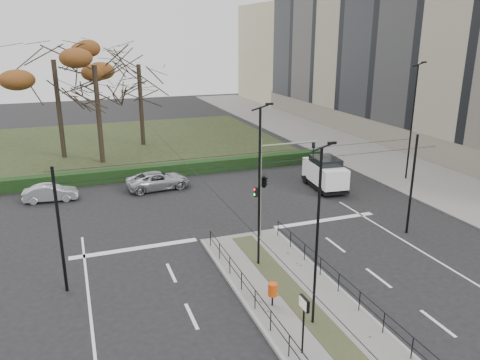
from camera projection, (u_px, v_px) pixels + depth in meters
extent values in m
plane|color=black|center=(274.00, 275.00, 23.07)|extent=(140.00, 140.00, 0.00)
cube|color=slate|center=(297.00, 300.00, 20.81)|extent=(4.40, 15.00, 0.14)
cube|color=slate|center=(345.00, 148.00, 48.68)|extent=(8.00, 90.00, 0.14)
cube|color=black|center=(99.00, 145.00, 49.74)|extent=(38.00, 26.00, 0.10)
cube|color=black|center=(111.00, 175.00, 37.60)|extent=(38.00, 1.00, 1.00)
cube|color=tan|center=(420.00, 57.00, 51.09)|extent=(12.00, 52.00, 18.00)
cube|color=#212329|center=(374.00, 49.00, 48.83)|extent=(0.10, 50.96, 14.76)
cylinder|color=black|center=(210.00, 239.00, 25.80)|extent=(0.04, 0.04, 0.90)
cylinder|color=black|center=(278.00, 228.00, 27.15)|extent=(0.04, 0.04, 0.90)
cylinder|color=black|center=(255.00, 290.00, 19.75)|extent=(0.04, 13.20, 0.04)
cylinder|color=black|center=(339.00, 274.00, 21.10)|extent=(0.04, 13.20, 0.04)
cylinder|color=black|center=(60.00, 231.00, 20.80)|extent=(0.14, 0.14, 6.00)
cylinder|color=black|center=(412.00, 185.00, 27.12)|extent=(0.14, 0.14, 6.00)
cylinder|color=black|center=(268.00, 163.00, 22.32)|extent=(20.00, 0.02, 0.02)
cylinder|color=black|center=(252.00, 153.00, 24.11)|extent=(20.00, 0.02, 0.02)
cylinder|color=black|center=(217.00, 194.00, 18.54)|extent=(0.02, 34.00, 0.02)
cylinder|color=black|center=(366.00, 177.00, 20.85)|extent=(0.02, 34.00, 0.02)
cylinder|color=#64775C|center=(260.00, 188.00, 26.55)|extent=(0.18, 0.18, 5.76)
cylinder|color=#64775C|center=(289.00, 144.00, 26.41)|extent=(3.55, 0.11, 0.11)
imported|color=black|center=(313.00, 151.00, 27.08)|extent=(0.19, 0.22, 1.00)
imported|color=black|center=(264.00, 180.00, 26.50)|extent=(0.79, 2.25, 0.89)
cube|color=black|center=(257.00, 192.00, 26.55)|extent=(0.24, 0.18, 0.55)
sphere|color=#FF0C0C|center=(255.00, 189.00, 26.47)|extent=(0.12, 0.12, 0.12)
sphere|color=#0CE533|center=(255.00, 194.00, 26.56)|extent=(0.12, 0.12, 0.12)
cylinder|color=black|center=(272.00, 300.00, 20.19)|extent=(0.08, 0.08, 0.51)
cylinder|color=#CB430B|center=(273.00, 290.00, 20.04)|extent=(0.41, 0.41, 0.56)
cylinder|color=black|center=(303.00, 327.00, 16.93)|extent=(0.08, 0.08, 2.19)
cube|color=black|center=(304.00, 303.00, 16.63)|extent=(0.11, 0.60, 0.46)
cube|color=silver|center=(303.00, 304.00, 16.61)|extent=(0.02, 0.53, 0.38)
cylinder|color=black|center=(317.00, 240.00, 17.98)|extent=(0.11, 0.11, 7.32)
cube|color=black|center=(332.00, 143.00, 16.98)|extent=(0.32, 0.13, 0.09)
cylinder|color=black|center=(259.00, 190.00, 22.76)|extent=(0.12, 0.12, 8.00)
cube|color=black|center=(269.00, 104.00, 21.67)|extent=(0.35, 0.14, 0.10)
cylinder|color=black|center=(412.00, 123.00, 36.75)|extent=(0.14, 0.14, 9.02)
cube|color=black|center=(424.00, 62.00, 35.51)|extent=(0.39, 0.16, 0.11)
imported|color=#A0A3A7|center=(51.00, 193.00, 33.19)|extent=(3.77, 1.56, 1.21)
imported|color=#A0A3A7|center=(158.00, 180.00, 35.78)|extent=(5.00, 2.64, 1.34)
cube|color=white|center=(325.00, 173.00, 35.70)|extent=(2.36, 4.69, 1.46)
cube|color=black|center=(325.00, 162.00, 35.44)|extent=(1.99, 2.65, 0.68)
cube|color=black|center=(324.00, 185.00, 35.98)|extent=(2.40, 4.78, 0.18)
cylinder|color=black|center=(344.00, 189.00, 34.81)|extent=(0.29, 0.68, 0.66)
cylinder|color=black|center=(321.00, 191.00, 34.36)|extent=(0.29, 0.68, 0.66)
cylinder|color=black|center=(327.00, 178.00, 37.57)|extent=(0.29, 0.68, 0.66)
cylinder|color=black|center=(305.00, 180.00, 37.12)|extent=(0.29, 0.68, 0.66)
cylinder|color=black|center=(59.00, 110.00, 43.51)|extent=(0.44, 0.44, 9.07)
ellipsoid|color=#543013|center=(53.00, 60.00, 42.16)|extent=(9.33, 9.33, 5.70)
cylinder|color=black|center=(141.00, 105.00, 48.67)|extent=(0.44, 0.44, 8.33)
cylinder|color=black|center=(99.00, 115.00, 41.81)|extent=(0.44, 0.44, 8.70)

